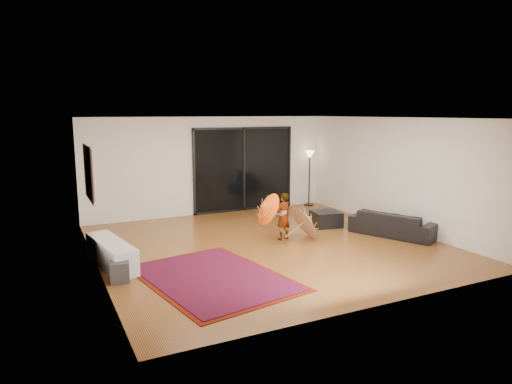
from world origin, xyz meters
TOP-DOWN VIEW (x-y plane):
  - floor at (0.00, 0.00)m, footprint 7.00×7.00m
  - ceiling at (0.00, 0.00)m, footprint 7.00×7.00m
  - wall_back at (0.00, 3.50)m, footprint 7.00×0.00m
  - wall_front at (0.00, -3.50)m, footprint 7.00×0.00m
  - wall_left at (-3.50, 0.00)m, footprint 0.00×7.00m
  - wall_right at (3.50, 0.00)m, footprint 0.00×7.00m
  - sliding_door at (1.00, 3.47)m, footprint 3.06×0.07m
  - painting at (-3.46, 1.00)m, footprint 0.04×1.28m
  - media_console at (-3.25, 0.06)m, footprint 0.71×1.78m
  - speaker at (-3.25, -0.83)m, footprint 0.35×0.35m
  - persian_rug at (-1.79, -1.36)m, footprint 2.59×3.27m
  - sofa at (2.95, -0.58)m, footprint 1.48×2.07m
  - ottoman at (2.06, 0.83)m, footprint 0.77×0.77m
  - floor_lamp at (3.10, 3.25)m, footprint 0.29×0.29m
  - child at (0.50, 0.24)m, footprint 0.44×0.36m
  - parasol_orange at (-0.05, 0.19)m, footprint 0.49×0.74m
  - parasol_white at (1.10, 0.09)m, footprint 0.63×0.88m

SIDE VIEW (x-z plane):
  - floor at x=0.00m, z-range 0.00..0.00m
  - persian_rug at x=-1.79m, z-range 0.00..0.02m
  - speaker at x=-3.25m, z-range 0.00..0.35m
  - ottoman at x=2.06m, z-range 0.00..0.38m
  - media_console at x=-3.25m, z-range 0.00..0.48m
  - sofa at x=2.95m, z-range 0.00..0.56m
  - parasol_white at x=1.10m, z-range 0.03..0.98m
  - child at x=0.50m, z-range 0.00..1.06m
  - parasol_orange at x=-0.05m, z-range 0.32..1.15m
  - sliding_door at x=1.00m, z-range 0.00..2.40m
  - floor_lamp at x=3.10m, z-range 0.48..2.16m
  - wall_back at x=0.00m, z-range -2.15..4.85m
  - wall_front at x=0.00m, z-range -2.15..4.85m
  - wall_left at x=-3.50m, z-range -2.15..4.85m
  - wall_right at x=3.50m, z-range -2.15..4.85m
  - painting at x=-3.46m, z-range 1.11..2.19m
  - ceiling at x=0.00m, z-range 2.70..2.70m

